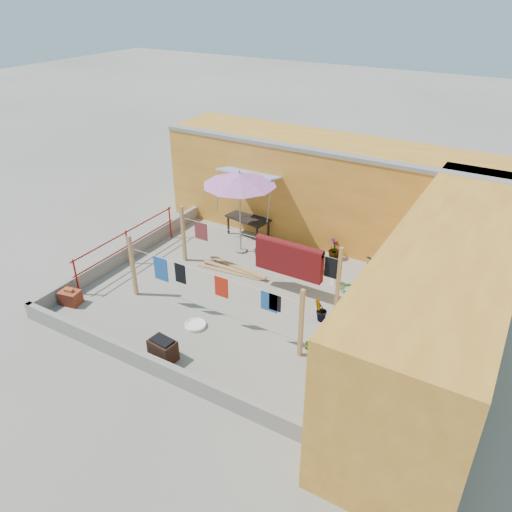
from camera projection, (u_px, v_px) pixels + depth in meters
The scene contains 21 objects.
ground at pixel (240, 295), 13.72m from camera, with size 80.00×80.00×0.00m, color #9E998E.
wall_back at pixel (329, 189), 16.24m from camera, with size 11.00×3.27×3.21m.
wall_right at pixel (445, 302), 10.64m from camera, with size 2.40×9.00×3.20m, color gold.
parapet_front at pixel (153, 366), 10.92m from camera, with size 8.30×0.16×0.44m, color gray.
parapet_left at pixel (128, 252), 15.42m from camera, with size 0.16×7.30×0.44m, color gray.
red_railing at pixel (127, 242), 14.92m from camera, with size 0.05×4.20×1.10m.
clothesline_rig at pixel (278, 262), 13.26m from camera, with size 5.09×2.35×1.80m.
patio_umbrella at pixel (240, 180), 14.76m from camera, with size 2.25×2.25×2.69m.
outdoor_table at pixel (248, 219), 16.57m from camera, with size 1.56×0.97×0.68m.
brick_stack at pixel (70, 297), 13.29m from camera, with size 0.59×0.48×0.46m.
lumber_pile at pixel (233, 269), 14.80m from camera, with size 2.23×0.62×0.13m.
brazier at pixel (163, 350), 11.31m from camera, with size 0.65×0.47×0.55m.
white_basin at pixel (196, 325), 12.47m from camera, with size 0.54×0.54×0.09m.
water_jug_a at pixel (359, 287), 13.79m from camera, with size 0.24×0.24×0.38m.
water_jug_b at pixel (335, 279), 14.17m from camera, with size 0.22×0.22×0.35m.
green_hose at pixel (349, 289), 13.94m from camera, with size 0.53×0.53×0.08m.
plant_back_a at pixel (306, 258), 14.77m from camera, with size 0.70×0.60×0.77m, color #1D5719.
plant_back_b at pixel (334, 249), 15.33m from camera, with size 0.38×0.38×0.68m, color #1D5719.
plant_right_a at pixel (371, 267), 14.23m from camera, with size 0.43×0.29×0.82m, color #1D5719.
plant_right_b at pixel (321, 310), 12.56m from camera, with size 0.35×0.29×0.64m, color #1D5719.
plant_right_c at pixel (316, 355), 11.08m from camera, with size 0.56×0.49×0.62m, color #1D5719.
Camera 1 is at (6.17, -9.64, 7.66)m, focal length 35.00 mm.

